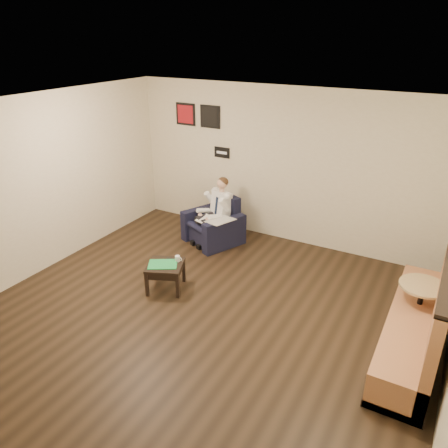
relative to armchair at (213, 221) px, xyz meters
The scene contains 17 objects.
ground 2.51m from the armchair, 64.44° to the right, with size 6.00×6.00×0.00m, color black.
wall_back 1.64m from the armchair, 35.90° to the left, with size 6.00×0.02×2.80m, color beige.
wall_left 3.11m from the armchair, 130.96° to the right, with size 0.02×6.00×2.80m, color beige.
ceiling 3.43m from the armchair, 64.44° to the right, with size 6.00×6.00×0.02m, color white.
seating_sign 1.34m from the armchair, 107.21° to the left, with size 0.32×0.02×0.20m, color black.
art_print_left 2.15m from the armchair, 143.82° to the left, with size 0.42×0.03×0.42m, color #A6141D.
art_print_right 1.95m from the armchair, 122.63° to the left, with size 0.42×0.03×0.42m, color black.
armchair is the anchor object (origin of this frame).
seated_man 0.19m from the armchair, 114.05° to the right, with size 0.55×0.83×1.16m, color white, non-canonical shape.
lap_papers 0.22m from the armchair, 114.05° to the right, with size 0.19×0.28×0.01m, color white.
newspaper 0.40m from the armchair, 38.61° to the right, with size 0.37×0.46×0.01m, color silver.
side_table 1.78m from the armchair, 83.70° to the right, with size 0.52×0.52×0.42m, color black.
green_folder 1.79m from the armchair, 84.40° to the right, with size 0.42×0.30×0.01m, color green.
coffee_mug 1.61m from the armchair, 79.03° to the right, with size 0.08×0.08×0.09m, color white.
smartphone 1.61m from the armchair, 83.59° to the right, with size 0.13×0.07×0.01m, color black.
banquette 3.90m from the armchair, 20.14° to the right, with size 0.62×2.58×1.32m, color #AE6E43.
cafe_table 3.81m from the armchair, 15.75° to the right, with size 0.58×0.58×0.72m, color tan.
Camera 1 is at (2.69, -4.09, 3.65)m, focal length 35.00 mm.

